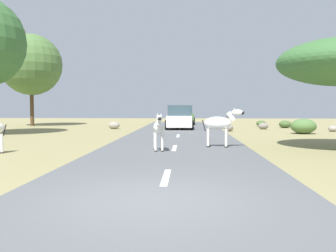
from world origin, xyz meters
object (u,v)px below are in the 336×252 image
object	(u,v)px
zebra_1	(220,124)
car_1	(179,118)
bush_0	(285,124)
rock_0	(229,128)
rock_2	(333,129)
rock_4	(263,126)
car_0	(183,115)
bush_2	(261,123)
zebra_0	(159,128)
rock_1	(114,125)
tree_2	(31,65)
bush_1	(303,126)

from	to	relation	value
zebra_1	car_1	distance (m)	12.35
bush_0	rock_0	bearing A→B (deg)	-140.13
bush_0	rock_2	size ratio (longest dim) A/B	1.59
car_1	rock_4	distance (m)	6.28
car_0	bush_2	world-z (taller)	car_0
zebra_0	bush_2	size ratio (longest dim) A/B	1.82
car_1	rock_1	bearing A→B (deg)	178.64
car_0	rock_1	distance (m)	8.60
car_0	rock_2	xyz separation A→B (m)	(10.22, -9.06, -0.65)
tree_2	rock_4	bearing A→B (deg)	-10.82
zebra_1	bush_1	distance (m)	10.05
rock_0	rock_4	world-z (taller)	rock_4
car_0	rock_1	bearing A→B (deg)	50.28
bush_0	rock_1	size ratio (longest dim) A/B	1.14
rock_0	bush_0	bearing A→B (deg)	39.87
car_1	rock_0	xyz separation A→B (m)	(3.42, -2.00, -0.61)
tree_2	rock_2	bearing A→B (deg)	-14.49
bush_0	rock_0	size ratio (longest dim) A/B	1.47
rock_2	car_0	bearing A→B (deg)	138.47
bush_0	bush_1	bearing A→B (deg)	-94.90
bush_1	rock_2	size ratio (longest dim) A/B	2.55
car_0	bush_0	distance (m)	9.52
rock_1	car_1	bearing A→B (deg)	-0.83
zebra_0	bush_2	world-z (taller)	zebra_0
bush_2	rock_2	xyz separation A→B (m)	(3.52, -6.28, -0.04)
tree_2	rock_0	xyz separation A→B (m)	(16.33, -5.93, -5.05)
tree_2	bush_2	xyz separation A→B (m)	(19.77, 0.26, -5.04)
car_1	bush_1	xyz separation A→B (m)	(7.81, -4.09, -0.38)
zebra_0	tree_2	bearing A→B (deg)	-61.77
zebra_0	rock_1	world-z (taller)	zebra_0
rock_1	rock_4	xyz separation A→B (m)	(11.18, 0.20, -0.03)
rock_2	rock_4	distance (m)	4.77
bush_0	rock_2	bearing A→B (deg)	-63.98
car_1	rock_2	world-z (taller)	car_1
bush_2	rock_0	size ratio (longest dim) A/B	1.24
car_0	rock_4	world-z (taller)	car_0
rock_0	zebra_1	bearing A→B (deg)	-98.50
rock_2	zebra_1	bearing A→B (deg)	-130.04
rock_1	rock_4	distance (m)	11.18
rock_0	rock_1	bearing A→B (deg)	166.11
bush_1	rock_4	xyz separation A→B (m)	(-1.56, 4.36, -0.23)
bush_1	rock_4	world-z (taller)	bush_1
rock_1	zebra_0	bearing A→B (deg)	-72.05
car_0	tree_2	distance (m)	14.14
bush_0	rock_1	bearing A→B (deg)	-171.25
car_1	rock_2	bearing A→B (deg)	-11.91
bush_1	rock_1	distance (m)	13.41
tree_2	rock_4	world-z (taller)	tree_2
bush_1	bush_2	bearing A→B (deg)	96.47
zebra_0	rock_4	world-z (taller)	zebra_0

